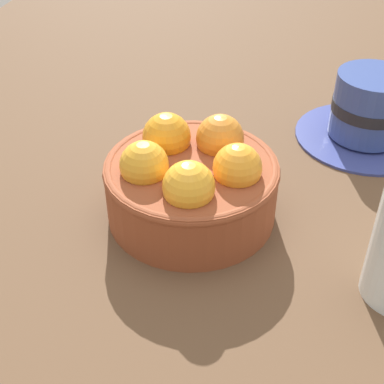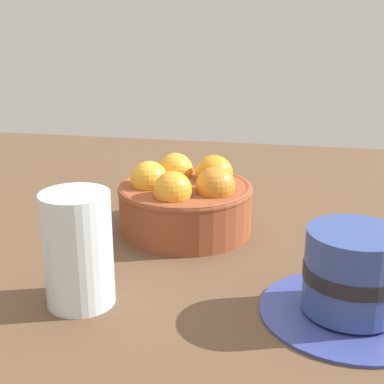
{
  "view_description": "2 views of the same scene",
  "coord_description": "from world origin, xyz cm",
  "views": [
    {
      "loc": [
        38.85,
        9.35,
        33.09
      ],
      "look_at": [
        1.37,
        0.38,
        3.64
      ],
      "focal_mm": 51.25,
      "sensor_mm": 36.0,
      "label": 1
    },
    {
      "loc": [
        -12.63,
        59.65,
        25.06
      ],
      "look_at": [
        -0.49,
        -1.42,
        4.39
      ],
      "focal_mm": 51.38,
      "sensor_mm": 36.0,
      "label": 2
    }
  ],
  "objects": [
    {
      "name": "coffee_cup",
      "position": [
        -17.81,
        15.98,
        3.4
      ],
      "size": [
        15.49,
        15.49,
        7.78
      ],
      "color": "#354087",
      "rests_on": "ground_plane"
    },
    {
      "name": "terracotta_bowl",
      "position": [
        -0.03,
        -0.01,
        3.84
      ],
      "size": [
        15.8,
        15.8,
        8.59
      ],
      "color": "brown",
      "rests_on": "ground_plane"
    },
    {
      "name": "ground_plane",
      "position": [
        0.0,
        0.0,
        -2.4
      ],
      "size": [
        158.57,
        93.14,
        4.8
      ],
      "primitive_type": "cube",
      "color": "brown"
    }
  ]
}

